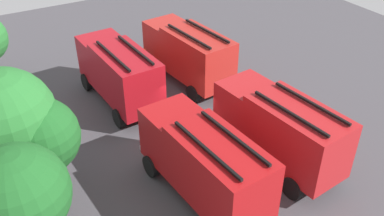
# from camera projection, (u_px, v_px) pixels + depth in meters

# --- Properties ---
(ground_plane) EXTENTS (47.66, 47.66, 0.00)m
(ground_plane) POSITION_uv_depth(u_px,v_px,m) (192.00, 129.00, 24.08)
(ground_plane) COLOR #423F44
(fire_truck_0) EXTENTS (7.40, 3.32, 3.88)m
(fire_truck_0) POSITION_uv_depth(u_px,v_px,m) (279.00, 127.00, 20.57)
(fire_truck_0) COLOR #AA191C
(fire_truck_0) RESTS_ON ground
(fire_truck_1) EXTENTS (7.41, 3.34, 3.88)m
(fire_truck_1) POSITION_uv_depth(u_px,v_px,m) (188.00, 52.00, 27.41)
(fire_truck_1) COLOR #A9201B
(fire_truck_1) RESTS_ON ground
(fire_truck_2) EXTENTS (7.36, 3.19, 3.88)m
(fire_truck_2) POSITION_uv_depth(u_px,v_px,m) (204.00, 161.00, 18.47)
(fire_truck_2) COLOR #A31113
(fire_truck_2) RESTS_ON ground
(fire_truck_3) EXTENTS (7.31, 3.04, 3.88)m
(fire_truck_3) POSITION_uv_depth(u_px,v_px,m) (119.00, 71.00, 25.24)
(fire_truck_3) COLOR maroon
(fire_truck_3) RESTS_ON ground
(firefighter_0) EXTENTS (0.48, 0.45, 1.66)m
(firefighter_0) POSITION_uv_depth(u_px,v_px,m) (323.00, 141.00, 21.65)
(firefighter_0) COLOR black
(firefighter_0) RESTS_ON ground
(firefighter_1) EXTENTS (0.46, 0.47, 1.81)m
(firefighter_1) POSITION_uv_depth(u_px,v_px,m) (144.00, 60.00, 28.90)
(firefighter_1) COLOR black
(firefighter_1) RESTS_ON ground
(tree_0) EXTENTS (3.62, 3.62, 5.61)m
(tree_0) POSITION_uv_depth(u_px,v_px,m) (18.00, 195.00, 14.50)
(tree_0) COLOR brown
(tree_0) RESTS_ON ground
(tree_1) EXTENTS (3.34, 3.34, 5.17)m
(tree_1) POSITION_uv_depth(u_px,v_px,m) (40.00, 137.00, 17.70)
(tree_1) COLOR brown
(tree_1) RESTS_ON ground
(tree_2) EXTENTS (4.20, 4.20, 6.50)m
(tree_2) POSITION_uv_depth(u_px,v_px,m) (5.00, 119.00, 17.25)
(tree_2) COLOR brown
(tree_2) RESTS_ON ground
(traffic_cone_0) EXTENTS (0.46, 0.46, 0.66)m
(traffic_cone_0) POSITION_uv_depth(u_px,v_px,m) (205.00, 113.00, 24.79)
(traffic_cone_0) COLOR #F2600C
(traffic_cone_0) RESTS_ON ground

